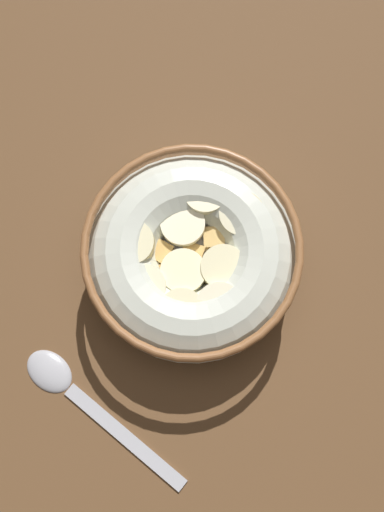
{
  "coord_description": "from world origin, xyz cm",
  "views": [
    {
      "loc": [
        7.96,
        -6.1,
        47.75
      ],
      "look_at": [
        0.0,
        0.0,
        3.0
      ],
      "focal_mm": 44.68,
      "sensor_mm": 36.0,
      "label": 1
    }
  ],
  "objects": [
    {
      "name": "ground_plane",
      "position": [
        0.0,
        0.0,
        -1.0
      ],
      "size": [
        138.26,
        138.26,
        2.0
      ],
      "primitive_type": "cube",
      "color": "brown"
    },
    {
      "name": "cereal_bowl",
      "position": [
        0.0,
        -0.02,
        2.97
      ],
      "size": [
        15.46,
        15.46,
        5.46
      ],
      "color": "beige",
      "rests_on": "ground_plane"
    },
    {
      "name": "spoon",
      "position": [
        2.39,
        -12.73,
        0.33
      ],
      "size": [
        14.61,
        5.21,
        0.8
      ],
      "color": "#A5A5AD",
      "rests_on": "ground_plane"
    }
  ]
}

